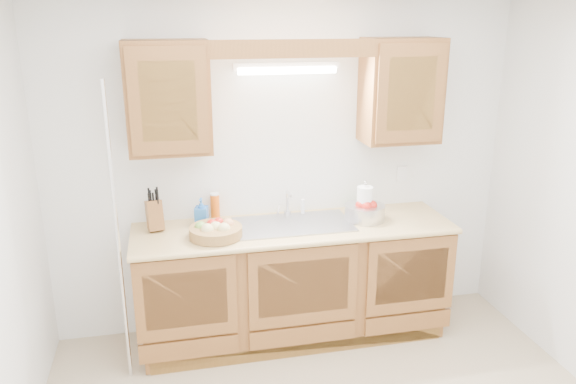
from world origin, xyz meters
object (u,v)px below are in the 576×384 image
object	(u,v)px
knife_block	(155,214)
paper_towel	(365,203)
fruit_basket	(216,230)
apple_bowl	(365,211)

from	to	relation	value
knife_block	paper_towel	size ratio (longest dim) A/B	1.04
fruit_basket	paper_towel	bearing A→B (deg)	6.00
apple_bowl	paper_towel	bearing A→B (deg)	98.06
knife_block	apple_bowl	world-z (taller)	knife_block
fruit_basket	paper_towel	distance (m)	1.12
fruit_basket	apple_bowl	distance (m)	1.12
knife_block	apple_bowl	bearing A→B (deg)	-15.65
paper_towel	apple_bowl	bearing A→B (deg)	-81.94
fruit_basket	knife_block	distance (m)	0.47
fruit_basket	paper_towel	size ratio (longest dim) A/B	1.29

